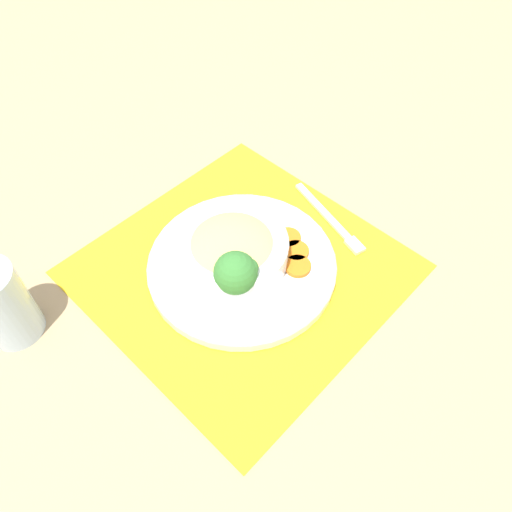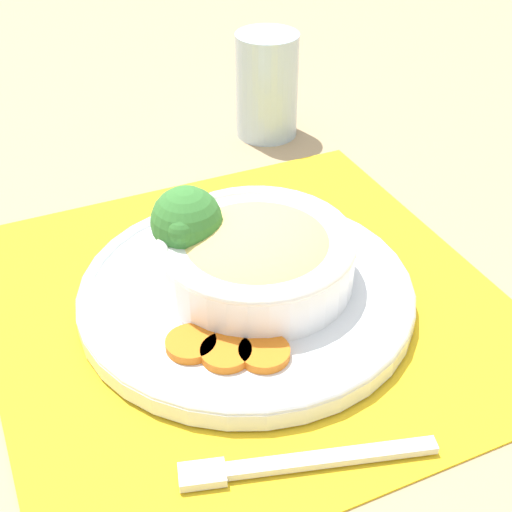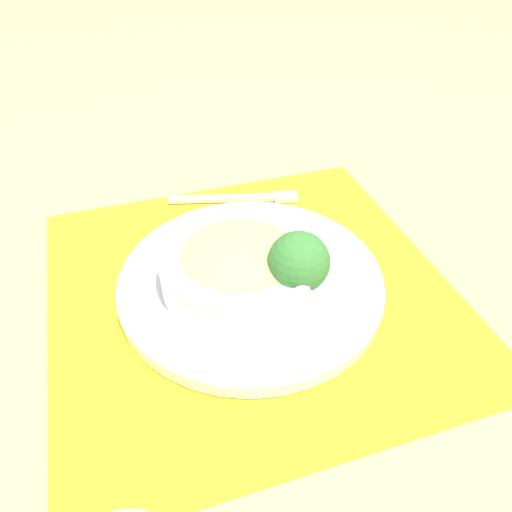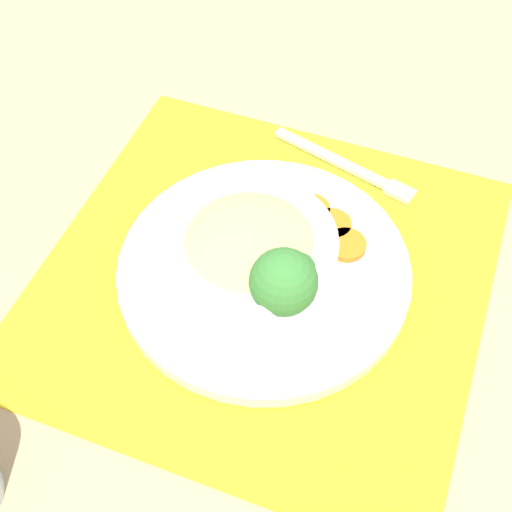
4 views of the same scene
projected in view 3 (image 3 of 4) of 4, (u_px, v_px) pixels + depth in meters
ground_plane at (251, 290)px, 0.57m from camera, size 4.00×4.00×0.00m
placemat at (251, 289)px, 0.57m from camera, size 0.49×0.49×0.00m
plate at (251, 280)px, 0.56m from camera, size 0.30×0.30×0.02m
bowl at (241, 264)px, 0.53m from camera, size 0.17×0.17×0.06m
broccoli_floret at (299, 262)px, 0.50m from camera, size 0.06×0.06×0.08m
carrot_slice_near at (293, 236)px, 0.61m from camera, size 0.04×0.04×0.01m
carrot_slice_middle at (271, 229)px, 0.62m from camera, size 0.04×0.04×0.01m
carrot_slice_far at (247, 228)px, 0.62m from camera, size 0.04×0.04×0.01m
fork at (246, 198)px, 0.70m from camera, size 0.04×0.18×0.01m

